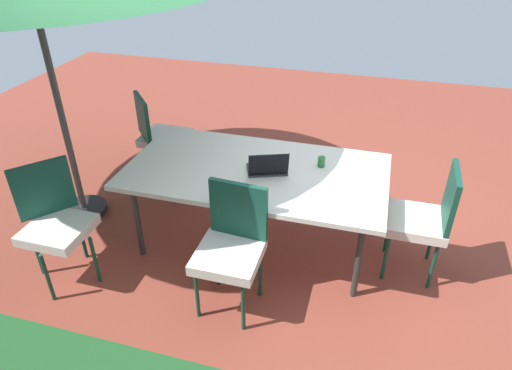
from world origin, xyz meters
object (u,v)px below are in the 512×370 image
(dining_table, at_px, (256,174))
(laptop, at_px, (267,168))
(cup, at_px, (321,162))
(chair_northeast, at_px, (54,219))
(chair_west, at_px, (425,216))
(chair_north, at_px, (231,244))
(chair_southeast, at_px, (159,133))

(dining_table, xyz_separation_m, laptop, (-0.10, 0.03, 0.09))
(dining_table, relative_size, cup, 24.59)
(dining_table, height_order, laptop, laptop)
(cup, bearing_deg, laptop, 28.91)
(laptop, bearing_deg, chair_northeast, 6.20)
(chair_northeast, height_order, chair_west, same)
(chair_north, height_order, chair_southeast, same)
(dining_table, relative_size, laptop, 5.51)
(cup, bearing_deg, chair_west, 168.02)
(chair_northeast, bearing_deg, chair_southeast, 36.66)
(chair_northeast, bearing_deg, dining_table, -19.67)
(dining_table, relative_size, chair_north, 2.18)
(dining_table, relative_size, chair_southeast, 2.18)
(chair_southeast, distance_m, laptop, 1.66)
(chair_southeast, bearing_deg, dining_table, -163.32)
(chair_west, bearing_deg, chair_north, -60.41)
(chair_northeast, height_order, chair_north, same)
(laptop, bearing_deg, dining_table, -37.22)
(chair_northeast, xyz_separation_m, chair_southeast, (-0.10, -1.62, 0.00))
(chair_west, bearing_deg, dining_table, -88.56)
(dining_table, xyz_separation_m, chair_north, (-0.02, 0.73, -0.17))
(chair_northeast, xyz_separation_m, chair_west, (-2.77, -0.82, 0.00))
(chair_west, distance_m, chair_southeast, 2.79)
(chair_north, distance_m, chair_southeast, 2.03)
(chair_northeast, xyz_separation_m, laptop, (-1.50, -0.78, 0.26))
(dining_table, height_order, chair_north, chair_north)
(dining_table, relative_size, chair_west, 2.18)
(dining_table, height_order, chair_west, chair_west)
(dining_table, bearing_deg, chair_northeast, 30.26)
(dining_table, bearing_deg, chair_north, 91.72)
(chair_west, bearing_deg, laptop, -87.18)
(chair_north, xyz_separation_m, cup, (-0.49, -0.92, 0.26))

